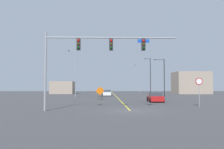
% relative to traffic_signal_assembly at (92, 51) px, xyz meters
% --- Properties ---
extents(ground, '(163.56, 163.56, 0.00)m').
position_rel_traffic_signal_assembly_xyz_m(ground, '(3.48, 0.02, -5.48)').
color(ground, '#444447').
extents(road_centre_stripe, '(0.16, 90.87, 0.01)m').
position_rel_traffic_signal_assembly_xyz_m(road_centre_stripe, '(3.48, 45.45, -5.48)').
color(road_centre_stripe, yellow).
rests_on(road_centre_stripe, ground).
extents(traffic_signal_assembly, '(12.05, 0.44, 7.21)m').
position_rel_traffic_signal_assembly_xyz_m(traffic_signal_assembly, '(0.00, 0.00, 0.00)').
color(traffic_signal_assembly, gray).
rests_on(traffic_signal_assembly, ground).
extents(stop_sign, '(0.76, 0.07, 3.12)m').
position_rel_traffic_signal_assembly_xyz_m(stop_sign, '(11.20, 3.24, -3.30)').
color(stop_sign, gray).
rests_on(stop_sign, ground).
extents(street_lamp_near_left, '(1.72, 0.24, 9.84)m').
position_rel_traffic_signal_assembly_xyz_m(street_lamp_near_left, '(-5.23, 26.78, -0.15)').
color(street_lamp_near_left, gray).
rests_on(street_lamp_near_left, ground).
extents(street_lamp_far_right, '(1.92, 0.24, 9.47)m').
position_rel_traffic_signal_assembly_xyz_m(street_lamp_far_right, '(12.52, 54.77, -0.31)').
color(street_lamp_far_right, gray).
rests_on(street_lamp_far_right, ground).
extents(street_lamp_far_left, '(1.54, 0.24, 9.03)m').
position_rel_traffic_signal_assembly_xyz_m(street_lamp_far_left, '(11.94, 33.81, -0.58)').
color(street_lamp_far_left, black).
rests_on(street_lamp_far_left, ground).
extents(street_lamp_mid_right, '(2.22, 0.24, 7.76)m').
position_rel_traffic_signal_assembly_xyz_m(street_lamp_mid_right, '(12.92, 24.89, -1.15)').
color(street_lamp_mid_right, black).
rests_on(street_lamp_mid_right, ground).
extents(construction_sign_right_shoulder, '(1.36, 0.35, 2.14)m').
position_rel_traffic_signal_assembly_xyz_m(construction_sign_right_shoulder, '(0.27, 15.89, -4.13)').
color(construction_sign_right_shoulder, orange).
rests_on(construction_sign_right_shoulder, ground).
extents(construction_sign_left_lane, '(1.20, 0.28, 1.83)m').
position_rel_traffic_signal_assembly_xyz_m(construction_sign_left_lane, '(0.23, 23.88, -4.35)').
color(construction_sign_left_lane, orange).
rests_on(construction_sign_left_lane, ground).
extents(construction_sign_right_lane, '(1.22, 0.26, 1.89)m').
position_rel_traffic_signal_assembly_xyz_m(construction_sign_right_lane, '(0.08, 39.29, -4.30)').
color(construction_sign_right_lane, orange).
rests_on(construction_sign_right_lane, ground).
extents(car_red_far, '(2.19, 4.15, 1.40)m').
position_rel_traffic_signal_assembly_xyz_m(car_red_far, '(8.29, 11.49, -4.83)').
color(car_red_far, red).
rests_on(car_red_far, ground).
extents(car_white_near, '(2.12, 4.51, 1.38)m').
position_rel_traffic_signal_assembly_xyz_m(car_white_near, '(1.53, 31.68, -4.82)').
color(car_white_near, white).
rests_on(car_white_near, ground).
extents(roadside_building_east, '(9.69, 7.81, 6.44)m').
position_rel_traffic_signal_assembly_xyz_m(roadside_building_east, '(26.46, 45.88, -2.26)').
color(roadside_building_east, gray).
rests_on(roadside_building_east, ground).
extents(roadside_building_west, '(6.58, 6.16, 3.64)m').
position_rel_traffic_signal_assembly_xyz_m(roadside_building_west, '(-11.60, 46.89, -3.66)').
color(roadside_building_west, gray).
rests_on(roadside_building_west, ground).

